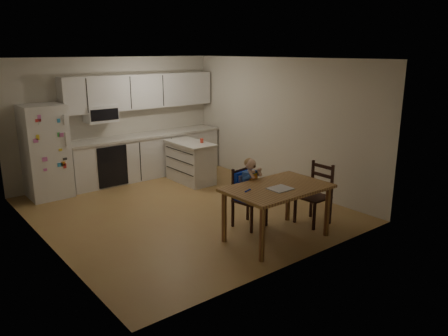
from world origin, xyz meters
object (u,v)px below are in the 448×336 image
object	(u,v)px
chair_booster	(248,185)
refrigerator	(46,152)
kitchen_island	(190,162)
chair_side	(318,189)
dining_table	(277,194)
red_cup	(202,141)

from	to	relation	value
chair_booster	refrigerator	bearing A→B (deg)	110.47
kitchen_island	chair_side	bearing A→B (deg)	-84.15
kitchen_island	chair_side	world-z (taller)	chair_side
dining_table	chair_side	xyz separation A→B (m)	(0.94, 0.05, -0.14)
kitchen_island	red_cup	world-z (taller)	red_cup
refrigerator	chair_booster	size ratio (longest dim) A/B	1.58
kitchen_island	chair_booster	xyz separation A→B (m)	(-0.64, -2.48, 0.23)
refrigerator	kitchen_island	distance (m)	2.75
kitchen_island	red_cup	size ratio (longest dim) A/B	13.18
kitchen_island	chair_side	xyz separation A→B (m)	(0.31, -3.05, 0.12)
dining_table	red_cup	bearing A→B (deg)	74.80
refrigerator	red_cup	size ratio (longest dim) A/B	19.98
kitchen_island	red_cup	bearing A→B (deg)	-49.78
dining_table	chair_booster	size ratio (longest dim) A/B	1.36
refrigerator	chair_side	world-z (taller)	refrigerator
refrigerator	red_cup	world-z (taller)	refrigerator
chair_booster	chair_side	world-z (taller)	chair_booster
refrigerator	chair_booster	distance (m)	3.87
red_cup	dining_table	xyz separation A→B (m)	(-0.79, -2.91, -0.19)
red_cup	chair_booster	xyz separation A→B (m)	(-0.80, -2.30, -0.22)
dining_table	chair_side	distance (m)	0.96
kitchen_island	dining_table	xyz separation A→B (m)	(-0.63, -3.10, 0.26)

